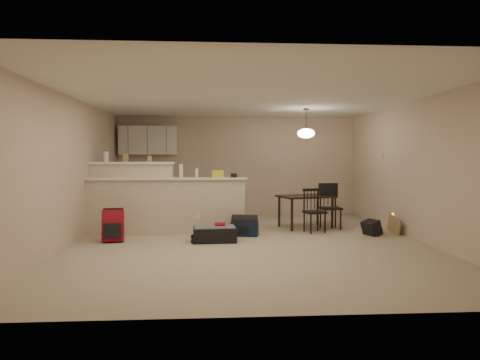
{
  "coord_description": "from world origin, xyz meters",
  "views": [
    {
      "loc": [
        -0.61,
        -7.36,
        1.47
      ],
      "look_at": [
        -0.1,
        0.7,
        1.05
      ],
      "focal_mm": 32.0,
      "sensor_mm": 36.0,
      "label": 1
    }
  ],
  "objects": [
    {
      "name": "bottle_a",
      "position": [
        -1.22,
        0.9,
        1.22
      ],
      "size": [
        0.07,
        0.07,
        0.26
      ],
      "primitive_type": "cylinder",
      "color": "silver",
      "rests_on": "breakfast_bar"
    },
    {
      "name": "black_daypack",
      "position": [
        2.39,
        0.5,
        0.14
      ],
      "size": [
        0.32,
        0.37,
        0.28
      ],
      "primitive_type": "cube",
      "rotation": [
        0.0,
        0.0,
        1.93
      ],
      "color": "black",
      "rests_on": "ground"
    },
    {
      "name": "kitchen_counter",
      "position": [
        -2.0,
        3.19,
        0.45
      ],
      "size": [
        1.8,
        0.6,
        0.9
      ],
      "primitive_type": "cube",
      "color": "white",
      "rests_on": "ground"
    },
    {
      "name": "bag_lump",
      "position": [
        -0.52,
        0.9,
        1.16
      ],
      "size": [
        0.22,
        0.18,
        0.14
      ],
      "primitive_type": "cube",
      "color": "#9C7F50",
      "rests_on": "breakfast_bar"
    },
    {
      "name": "thermostat",
      "position": [
        2.98,
        1.55,
        1.5
      ],
      "size": [
        0.02,
        0.12,
        0.12
      ],
      "primitive_type": "cube",
      "color": "beige",
      "rests_on": "room"
    },
    {
      "name": "red_backpack",
      "position": [
        -2.37,
        0.21,
        0.27
      ],
      "size": [
        0.39,
        0.28,
        0.55
      ],
      "primitive_type": "cube",
      "rotation": [
        0.0,
        0.0,
        0.14
      ],
      "color": "maroon",
      "rests_on": "ground"
    },
    {
      "name": "upper_cabinets",
      "position": [
        -2.2,
        3.32,
        1.9
      ],
      "size": [
        1.4,
        0.34,
        0.7
      ],
      "primitive_type": "cube",
      "color": "white",
      "rests_on": "room"
    },
    {
      "name": "breakfast_bar",
      "position": [
        -1.76,
        0.98,
        0.61
      ],
      "size": [
        3.08,
        0.58,
        1.39
      ],
      "color": "beige",
      "rests_on": "ground"
    },
    {
      "name": "room",
      "position": [
        0.0,
        0.0,
        1.25
      ],
      "size": [
        7.0,
        7.02,
        2.5
      ],
      "color": "tan",
      "rests_on": "ground"
    },
    {
      "name": "pendant_lamp",
      "position": [
        1.33,
        1.47,
        1.99
      ],
      "size": [
        0.36,
        0.36,
        0.62
      ],
      "color": "brown",
      "rests_on": "room"
    },
    {
      "name": "jar",
      "position": [
        -2.69,
        1.12,
        1.49
      ],
      "size": [
        0.1,
        0.1,
        0.2
      ],
      "primitive_type": "cylinder",
      "color": "silver",
      "rests_on": "breakfast_bar"
    },
    {
      "name": "cereal_box",
      "position": [
        -2.31,
        1.12,
        1.47
      ],
      "size": [
        0.1,
        0.07,
        0.16
      ],
      "primitive_type": "cube",
      "color": "#9C7F50",
      "rests_on": "breakfast_bar"
    },
    {
      "name": "cardboard_sheet",
      "position": [
        2.85,
        0.57,
        0.17
      ],
      "size": [
        0.05,
        0.46,
        0.35
      ],
      "primitive_type": "cube",
      "rotation": [
        0.0,
        0.0,
        1.63
      ],
      "color": "#9C7F50",
      "rests_on": "ground"
    },
    {
      "name": "dining_chair_near",
      "position": [
        1.38,
        0.89,
        0.43
      ],
      "size": [
        0.45,
        0.44,
        0.86
      ],
      "primitive_type": null,
      "rotation": [
        0.0,
        0.0,
        0.25
      ],
      "color": "black",
      "rests_on": "ground"
    },
    {
      "name": "suitcase",
      "position": [
        -0.59,
        0.1,
        0.13
      ],
      "size": [
        0.77,
        0.52,
        0.25
      ],
      "primitive_type": "cube",
      "rotation": [
        0.0,
        0.0,
        0.05
      ],
      "color": "black",
      "rests_on": "ground"
    },
    {
      "name": "pouch",
      "position": [
        -0.21,
        0.9,
        1.13
      ],
      "size": [
        0.12,
        0.1,
        0.08
      ],
      "primitive_type": "cube",
      "color": "#9C7F50",
      "rests_on": "breakfast_bar"
    },
    {
      "name": "dining_table",
      "position": [
        1.33,
        1.47,
        0.6
      ],
      "size": [
        1.25,
        1.01,
        0.68
      ],
      "rotation": [
        0.0,
        0.0,
        0.3
      ],
      "color": "black",
      "rests_on": "ground"
    },
    {
      "name": "bottle_b",
      "position": [
        -0.93,
        0.9,
        1.18
      ],
      "size": [
        0.06,
        0.06,
        0.18
      ],
      "primitive_type": "cylinder",
      "color": "silver",
      "rests_on": "breakfast_bar"
    },
    {
      "name": "small_box",
      "position": [
        -1.85,
        1.12,
        1.45
      ],
      "size": [
        0.08,
        0.06,
        0.12
      ],
      "primitive_type": "cube",
      "color": "#9C7F50",
      "rests_on": "breakfast_bar"
    },
    {
      "name": "navy_duffel",
      "position": [
        -0.02,
        0.61,
        0.14
      ],
      "size": [
        0.54,
        0.37,
        0.27
      ],
      "primitive_type": "cube",
      "rotation": [
        0.0,
        0.0,
        -0.2
      ],
      "color": "#111D35",
      "rests_on": "ground"
    },
    {
      "name": "dining_chair_far",
      "position": [
        1.81,
        1.27,
        0.46
      ],
      "size": [
        0.43,
        0.41,
        0.92
      ],
      "primitive_type": null,
      "rotation": [
        0.0,
        0.0,
        0.06
      ],
      "color": "black",
      "rests_on": "ground"
    }
  ]
}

